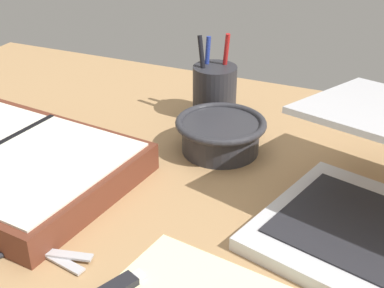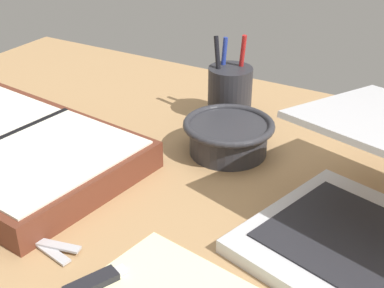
{
  "view_description": "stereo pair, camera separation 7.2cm",
  "coord_description": "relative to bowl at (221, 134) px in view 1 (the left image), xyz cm",
  "views": [
    {
      "loc": [
        24.35,
        -50.9,
        43.3
      ],
      "look_at": [
        -1.2,
        7.21,
        9.0
      ],
      "focal_mm": 50.0,
      "sensor_mm": 36.0,
      "label": 1
    },
    {
      "loc": [
        30.77,
        -47.63,
        43.3
      ],
      "look_at": [
        -1.2,
        7.21,
        9.0
      ],
      "focal_mm": 50.0,
      "sensor_mm": 36.0,
      "label": 2
    }
  ],
  "objects": [
    {
      "name": "desk_top",
      "position": [
        1.45,
        -18.9,
        -4.02
      ],
      "size": [
        140.0,
        100.0,
        2.0
      ],
      "primitive_type": "cube",
      "color": "tan",
      "rests_on": "ground"
    },
    {
      "name": "bowl",
      "position": [
        0.0,
        0.0,
        0.0
      ],
      "size": [
        14.25,
        14.25,
        5.43
      ],
      "color": "#2D2D33",
      "rests_on": "desk_top"
    },
    {
      "name": "pen_cup",
      "position": [
        -5.64,
        11.5,
        1.81
      ],
      "size": [
        7.69,
        7.69,
        14.98
      ],
      "color": "#28282D",
      "rests_on": "desk_top"
    },
    {
      "name": "scissors",
      "position": [
        -13.79,
        -32.02,
        -2.68
      ],
      "size": [
        13.67,
        6.62,
        0.8
      ],
      "rotation": [
        0.0,
        0.0,
        0.02
      ],
      "color": "#B7B7BC",
      "rests_on": "desk_top"
    }
  ]
}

